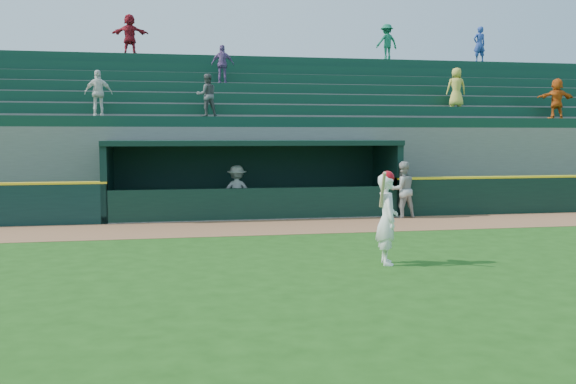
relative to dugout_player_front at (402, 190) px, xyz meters
name	(u,v)px	position (x,y,z in m)	size (l,w,h in m)	color
ground	(302,260)	(-4.59, -6.19, -0.90)	(120.00, 120.00, 0.00)	#1D4C13
warning_track	(266,227)	(-4.59, -1.29, -0.89)	(40.00, 3.00, 0.01)	#965F3C
dugout_player_front	(402,190)	(0.00, 0.00, 0.00)	(0.87, 0.68, 1.80)	#AAAAA5
dugout_player_inside	(237,191)	(-5.14, 1.30, -0.07)	(1.07, 0.62, 1.66)	#ADADA8
dugout	(252,174)	(-4.59, 1.81, 0.46)	(9.40, 2.80, 2.46)	slate
stands	(237,141)	(-4.58, 6.38, 1.50)	(34.50, 6.26, 7.59)	slate
batter_at_plate	(387,218)	(-3.00, -6.96, 0.06)	(0.53, 0.85, 1.92)	white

